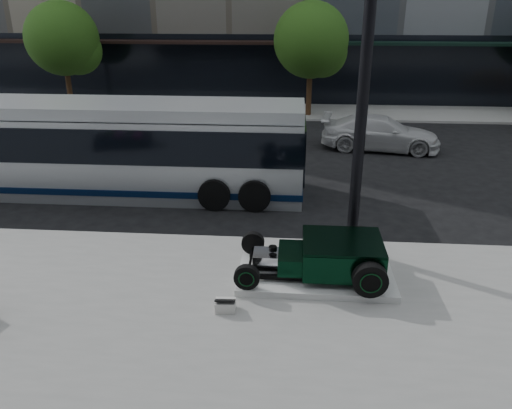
# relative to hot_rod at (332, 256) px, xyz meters

# --- Properties ---
(ground) EXTENTS (120.00, 120.00, 0.00)m
(ground) POSITION_rel_hot_rod_xyz_m (-1.16, 3.94, -0.70)
(ground) COLOR black
(ground) RESTS_ON ground
(sidewalk_far) EXTENTS (70.00, 4.00, 0.12)m
(sidewalk_far) POSITION_rel_hot_rod_xyz_m (-1.16, 17.94, -0.64)
(sidewalk_far) COLOR gray
(sidewalk_far) RESTS_ON ground
(street_trees) EXTENTS (29.80, 3.80, 5.70)m
(street_trees) POSITION_rel_hot_rod_xyz_m (-0.02, 17.01, 3.07)
(street_trees) COLOR black
(street_trees) RESTS_ON sidewalk_far
(display_plinth) EXTENTS (3.40, 1.80, 0.15)m
(display_plinth) POSITION_rel_hot_rod_xyz_m (-0.33, -0.00, -0.50)
(display_plinth) COLOR silver
(display_plinth) RESTS_ON sidewalk_near
(hot_rod) EXTENTS (3.22, 2.00, 0.81)m
(hot_rod) POSITION_rel_hot_rod_xyz_m (0.00, 0.00, 0.00)
(hot_rod) COLOR black
(hot_rod) RESTS_ON display_plinth
(info_plaque) EXTENTS (0.41, 0.32, 0.31)m
(info_plaque) POSITION_rel_hot_rod_xyz_m (-2.15, -1.38, -0.45)
(info_plaque) COLOR silver
(info_plaque) RESTS_ON sidewalk_near
(lamppost) EXTENTS (0.47, 0.47, 8.58)m
(lamppost) POSITION_rel_hot_rod_xyz_m (0.58, 1.37, 3.39)
(lamppost) COLOR black
(lamppost) RESTS_ON sidewalk_near
(transit_bus) EXTENTS (12.12, 2.88, 2.92)m
(transit_bus) POSITION_rel_hot_rod_xyz_m (-6.58, 5.25, 0.79)
(transit_bus) COLOR #A8ADB1
(transit_bus) RESTS_ON ground
(white_sedan) EXTENTS (5.05, 2.59, 1.40)m
(white_sedan) POSITION_rel_hot_rod_xyz_m (2.69, 10.93, 0.00)
(white_sedan) COLOR silver
(white_sedan) RESTS_ON ground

